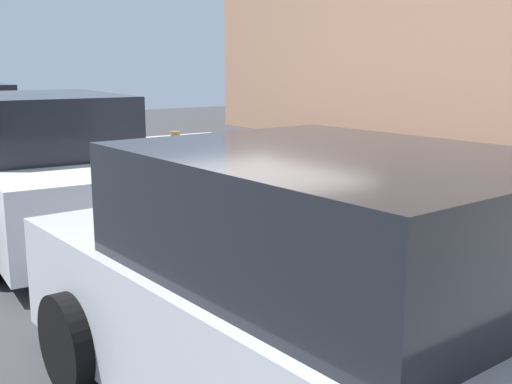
{
  "coord_description": "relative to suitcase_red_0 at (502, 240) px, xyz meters",
  "views": [
    {
      "loc": [
        -6.19,
        4.08,
        2.03
      ],
      "look_at": [
        -0.71,
        0.24,
        0.66
      ],
      "focal_mm": 44.08,
      "sensor_mm": 36.0,
      "label": 1
    }
  ],
  "objects": [
    {
      "name": "suitcase_silver_5",
      "position": [
        2.48,
        0.01,
        -0.01
      ],
      "size": [
        0.38,
        0.2,
        0.81
      ],
      "color": "#9EA0A8",
      "rests_on": "sidewalk_curb"
    },
    {
      "name": "parked_car_white_1",
      "position": [
        4.43,
        2.59,
        0.26
      ],
      "size": [
        4.71,
        2.2,
        1.69
      ],
      "color": "silver",
      "rests_on": "ground_plane"
    },
    {
      "name": "suitcase_red_7",
      "position": [
        3.49,
        0.02,
        -0.09
      ],
      "size": [
        0.4,
        0.22,
        0.79
      ],
      "color": "red",
      "rests_on": "sidewalk_curb"
    },
    {
      "name": "ground_plane",
      "position": [
        3.11,
        0.7,
        -0.52
      ],
      "size": [
        40.0,
        40.0,
        0.0
      ],
      "primitive_type": "plane",
      "color": "#333335"
    },
    {
      "name": "bollard_post",
      "position": [
        5.67,
        0.19,
        0.04
      ],
      "size": [
        0.15,
        0.15,
        0.85
      ],
      "primitive_type": "cylinder",
      "color": "brown",
      "rests_on": "sidewalk_curb"
    },
    {
      "name": "suitcase_teal_6",
      "position": [
        2.98,
        0.11,
        0.01
      ],
      "size": [
        0.41,
        0.2,
        1.07
      ],
      "color": "#0F606B",
      "rests_on": "sidewalk_curb"
    },
    {
      "name": "suitcase_olive_1",
      "position": [
        0.51,
        0.06,
        -0.04
      ],
      "size": [
        0.38,
        0.25,
        0.75
      ],
      "color": "#59601E",
      "rests_on": "sidewalk_curb"
    },
    {
      "name": "sidewalk_curb",
      "position": [
        3.11,
        -1.8,
        -0.45
      ],
      "size": [
        18.0,
        5.0,
        0.14
      ],
      "primitive_type": "cube",
      "color": "#ADA89E",
      "rests_on": "ground_plane"
    },
    {
      "name": "suitcase_black_4",
      "position": [
        1.98,
        0.09,
        -0.03
      ],
      "size": [
        0.41,
        0.28,
        0.76
      ],
      "color": "black",
      "rests_on": "sidewalk_curb"
    },
    {
      "name": "suitcase_olive_8",
      "position": [
        3.98,
        0.0,
        -0.02
      ],
      "size": [
        0.36,
        0.25,
        0.92
      ],
      "color": "#59601E",
      "rests_on": "sidewalk_curb"
    },
    {
      "name": "suitcase_maroon_3",
      "position": [
        1.47,
        -0.0,
        -0.11
      ],
      "size": [
        0.4,
        0.24,
        0.79
      ],
      "color": "maroon",
      "rests_on": "sidewalk_curb"
    },
    {
      "name": "suitcase_navy_2",
      "position": [
        0.99,
        0.11,
        -0.02
      ],
      "size": [
        0.36,
        0.24,
        0.94
      ],
      "color": "navy",
      "rests_on": "sidewalk_curb"
    },
    {
      "name": "fire_hydrant",
      "position": [
        4.92,
        0.04,
        0.01
      ],
      "size": [
        0.39,
        0.21,
        0.75
      ],
      "color": "#D89E0C",
      "rests_on": "sidewalk_curb"
    },
    {
      "name": "suitcase_red_0",
      "position": [
        0.0,
        0.0,
        0.0
      ],
      "size": [
        0.43,
        0.24,
        1.06
      ],
      "color": "red",
      "rests_on": "sidewalk_curb"
    },
    {
      "name": "parked_car_silver_0",
      "position": [
        -0.71,
        2.59,
        0.23
      ],
      "size": [
        4.45,
        2.31,
        1.59
      ],
      "color": "#B2B5BA",
      "rests_on": "ground_plane"
    }
  ]
}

